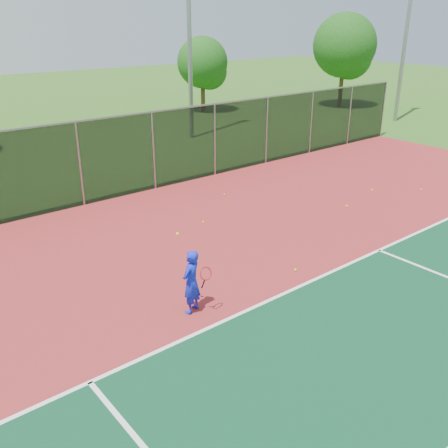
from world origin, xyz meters
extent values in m
plane|color=#2A5819|center=(0.00, 0.00, 0.00)|extent=(120.00, 120.00, 0.00)
cube|color=maroon|center=(0.00, 2.00, 0.01)|extent=(30.00, 20.00, 0.02)
cube|color=white|center=(2.00, 3.00, 0.03)|extent=(22.00, 0.10, 0.00)
cube|color=black|center=(0.00, 12.00, 1.52)|extent=(30.00, 0.04, 3.00)
cube|color=gray|center=(0.00, 12.00, 3.02)|extent=(30.00, 0.06, 0.06)
imported|color=#1622D0|center=(-4.10, 3.79, 0.79)|extent=(0.66, 0.56, 1.53)
cylinder|color=black|center=(-3.95, 3.54, 0.79)|extent=(0.03, 0.15, 0.27)
torus|color=#A51414|center=(-3.95, 3.44, 1.09)|extent=(0.30, 0.13, 0.29)
sphere|color=yellow|center=(-4.35, 3.89, 2.00)|extent=(0.07, 0.07, 0.07)
sphere|color=yellow|center=(-0.70, 7.90, 0.06)|extent=(0.07, 0.07, 0.07)
sphere|color=yellow|center=(6.39, 6.39, 0.06)|extent=(0.07, 0.07, 0.07)
sphere|color=yellow|center=(4.19, 5.88, 0.06)|extent=(0.07, 0.07, 0.07)
sphere|color=yellow|center=(-0.82, 3.65, 0.06)|extent=(0.07, 0.07, 0.07)
sphere|color=yellow|center=(1.58, 9.60, 0.06)|extent=(0.07, 0.07, 0.07)
sphere|color=yellow|center=(7.96, 5.21, 0.06)|extent=(0.07, 0.07, 0.07)
cylinder|color=gray|center=(6.46, 18.53, 6.43)|extent=(0.24, 0.24, 12.86)
cylinder|color=gray|center=(19.71, 14.14, 6.43)|extent=(0.24, 0.24, 12.86)
cylinder|color=#382714|center=(12.01, 24.87, 0.99)|extent=(0.30, 0.30, 1.98)
sphere|color=#154712|center=(12.01, 24.87, 3.40)|extent=(3.51, 3.51, 3.51)
sphere|color=#154712|center=(12.41, 24.57, 2.75)|extent=(2.42, 2.42, 2.42)
cylinder|color=#382714|center=(21.26, 19.99, 1.29)|extent=(0.30, 0.30, 2.57)
sphere|color=#154712|center=(21.26, 19.99, 4.43)|extent=(4.57, 4.57, 4.57)
sphere|color=#154712|center=(21.66, 19.69, 3.57)|extent=(3.14, 3.14, 3.14)
camera|label=1|loc=(-9.73, -4.32, 6.27)|focal=40.00mm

